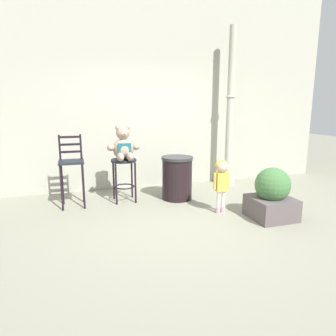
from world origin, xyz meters
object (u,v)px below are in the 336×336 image
Objects in this scene: bar_chair_empty at (71,166)px; planter_with_shrub at (272,196)px; child_walking at (221,174)px; trash_bin at (177,178)px; teddy_bear at (124,147)px; lamppost at (229,124)px; bar_stool_with_teddy at (124,171)px.

planter_with_shrub is at bearing -27.44° from bar_chair_empty.
child_walking is 1.10× the size of trash_bin.
planter_with_shrub is (1.01, -1.30, -0.04)m from trash_bin.
lamppost is (2.22, 0.48, 0.31)m from teddy_bear.
teddy_bear is 0.77× the size of planter_with_shrub.
lamppost is at bearing 80.88° from planter_with_shrub.
child_walking reaches higher than planter_with_shrub.
child_walking is at bearing -37.73° from bar_stool_with_teddy.
trash_bin is (-0.41, 0.87, -0.22)m from child_walking.
teddy_bear reaches higher than child_walking.
child_walking is 2.39m from bar_chair_empty.
trash_bin is 0.24× the size of lamppost.
lamppost reaches higher than bar_stool_with_teddy.
bar_stool_with_teddy is 1.26× the size of teddy_bear.
bar_chair_empty reaches higher than planter_with_shrub.
lamppost is 4.12× the size of planter_with_shrub.
lamppost reaches higher than trash_bin.
bar_stool_with_teddy is 0.42m from teddy_bear.
trash_bin and planter_with_shrub have the same top height.
bar_stool_with_teddy is 2.41m from planter_with_shrub.
bar_stool_with_teddy is 0.97× the size of trash_bin.
bar_chair_empty is at bearing -178.61° from bar_stool_with_teddy.
teddy_bear is 2.29m from lamppost.
planter_with_shrub is at bearing -36.70° from teddy_bear.
trash_bin is at bearing 125.48° from child_walking.
teddy_bear is (-0.00, -0.03, 0.41)m from bar_stool_with_teddy.
bar_stool_with_teddy is 0.97× the size of planter_with_shrub.
bar_stool_with_teddy is 0.63× the size of bar_chair_empty.
child_walking is 1.10× the size of planter_with_shrub.
lamppost is 2.13m from planter_with_shrub.
lamppost is (1.31, 0.60, 0.87)m from trash_bin.
child_walking is 0.71× the size of bar_chair_empty.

